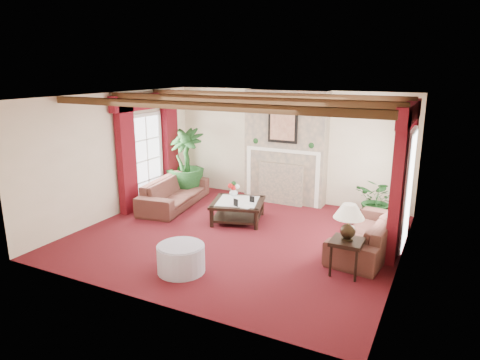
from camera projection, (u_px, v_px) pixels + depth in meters
The scene contains 23 objects.
floor at pixel (237, 236), 8.42m from camera, with size 6.00×6.00×0.00m, color #480D0F.
ceiling at pixel (237, 96), 7.73m from camera, with size 6.00×6.00×0.00m, color white.
back_wall at pixel (288, 146), 10.45m from camera, with size 6.00×0.02×2.70m, color beige.
left_wall at pixel (116, 155), 9.38m from camera, with size 0.02×5.50×2.70m, color beige.
right_wall at pixel (406, 189), 6.77m from camera, with size 0.02×5.50×2.70m, color beige.
ceiling_beams at pixel (237, 100), 7.75m from camera, with size 6.00×3.00×0.12m, color #3E2613, non-canonical shape.
fireplace at pixel (287, 90), 9.94m from camera, with size 2.00×0.52×2.70m, color tan, non-canonical shape.
french_door_left at pixel (144, 115), 10.04m from camera, with size 0.10×1.10×2.16m, color white, non-canonical shape.
french_door_right at pixel (415, 131), 7.45m from camera, with size 0.10×1.10×2.16m, color white, non-canonical shape.
curtains_left at pixel (147, 97), 9.88m from camera, with size 0.20×2.40×2.55m, color #510A13, non-canonical shape.
curtains_right at pixel (410, 107), 7.39m from camera, with size 0.20×2.40×2.55m, color #510A13, non-canonical shape.
sofa_left at pixel (174, 188), 10.15m from camera, with size 0.99×2.32×0.88m, color #3D101C.
sofa_right at pixel (369, 227), 7.67m from camera, with size 0.90×2.29×0.87m, color #3D101C.
potted_palm at pixel (186, 177), 10.99m from camera, with size 1.02×1.75×0.96m, color black.
small_plant at pixel (377, 205), 9.05m from camera, with size 1.20×1.25×0.76m, color black.
coffee_table at pixel (238, 211), 9.20m from camera, with size 1.07×1.07×0.44m, color black, non-canonical shape.
side_table at pixel (346, 257), 6.80m from camera, with size 0.49×0.49×0.58m, color black, non-canonical shape.
ottoman at pixel (181, 259), 6.89m from camera, with size 0.77×0.77×0.45m, color #A8A8BE.
table_lamp at pixel (348, 222), 6.65m from camera, with size 0.48×0.48×0.61m, color black, non-canonical shape.
flower_vase at pixel (234, 192), 9.49m from camera, with size 0.20×0.21×0.19m, color silver.
book at pixel (243, 201), 8.75m from camera, with size 0.19×0.02×0.26m, color black.
photo_frame_a at pixel (236, 203), 8.77m from camera, with size 0.12×0.02×0.16m, color black, non-canonical shape.
photo_frame_b at pixel (252, 199), 9.03m from camera, with size 0.11×0.02×0.14m, color black, non-canonical shape.
Camera 1 is at (3.58, -7.00, 3.21)m, focal length 32.00 mm.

